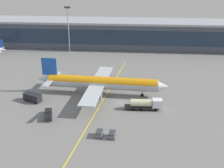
{
  "coord_description": "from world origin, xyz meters",
  "views": [
    {
      "loc": [
        4.36,
        -81.81,
        38.66
      ],
      "look_at": [
        -3.3,
        3.65,
        4.5
      ],
      "focal_mm": 47.19,
      "sensor_mm": 36.0,
      "label": 1
    }
  ],
  "objects_px": {
    "main_airliner": "(101,83)",
    "belt_loader": "(48,114)",
    "fuel_tanker": "(146,104)",
    "lavatory_truck": "(32,97)",
    "baggage_cart_0": "(99,134)",
    "baggage_cart_1": "(112,135)"
  },
  "relations": [
    {
      "from": "belt_loader",
      "to": "baggage_cart_0",
      "type": "xyz_separation_m",
      "value": [
        15.28,
        -8.54,
        -0.21
      ]
    },
    {
      "from": "fuel_tanker",
      "to": "lavatory_truck",
      "type": "relative_size",
      "value": 1.75
    },
    {
      "from": "lavatory_truck",
      "to": "baggage_cart_0",
      "type": "xyz_separation_m",
      "value": [
        23.2,
        -18.35,
        -0.64
      ]
    },
    {
      "from": "lavatory_truck",
      "to": "belt_loader",
      "type": "bearing_deg",
      "value": -51.08
    },
    {
      "from": "main_airliner",
      "to": "belt_loader",
      "type": "relative_size",
      "value": 6.16
    },
    {
      "from": "belt_loader",
      "to": "lavatory_truck",
      "type": "height_order",
      "value": "belt_loader"
    },
    {
      "from": "belt_loader",
      "to": "baggage_cart_0",
      "type": "distance_m",
      "value": 17.5
    },
    {
      "from": "lavatory_truck",
      "to": "baggage_cart_0",
      "type": "relative_size",
      "value": 2.26
    },
    {
      "from": "lavatory_truck",
      "to": "baggage_cart_0",
      "type": "distance_m",
      "value": 29.59
    },
    {
      "from": "fuel_tanker",
      "to": "belt_loader",
      "type": "bearing_deg",
      "value": -164.78
    },
    {
      "from": "belt_loader",
      "to": "main_airliner",
      "type": "bearing_deg",
      "value": 53.49
    },
    {
      "from": "lavatory_truck",
      "to": "baggage_cart_1",
      "type": "height_order",
      "value": "lavatory_truck"
    },
    {
      "from": "main_airliner",
      "to": "lavatory_truck",
      "type": "bearing_deg",
      "value": -160.4
    },
    {
      "from": "fuel_tanker",
      "to": "belt_loader",
      "type": "distance_m",
      "value": 27.85
    },
    {
      "from": "fuel_tanker",
      "to": "baggage_cart_0",
      "type": "distance_m",
      "value": 19.65
    },
    {
      "from": "main_airliner",
      "to": "belt_loader",
      "type": "bearing_deg",
      "value": -126.51
    },
    {
      "from": "baggage_cart_1",
      "to": "main_airliner",
      "type": "bearing_deg",
      "value": 102.55
    },
    {
      "from": "main_airliner",
      "to": "belt_loader",
      "type": "height_order",
      "value": "main_airliner"
    },
    {
      "from": "baggage_cart_0",
      "to": "fuel_tanker",
      "type": "bearing_deg",
      "value": 53.82
    },
    {
      "from": "fuel_tanker",
      "to": "baggage_cart_0",
      "type": "bearing_deg",
      "value": -126.18
    },
    {
      "from": "fuel_tanker",
      "to": "baggage_cart_1",
      "type": "distance_m",
      "value": 18.18
    },
    {
      "from": "belt_loader",
      "to": "baggage_cart_0",
      "type": "height_order",
      "value": "belt_loader"
    }
  ]
}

